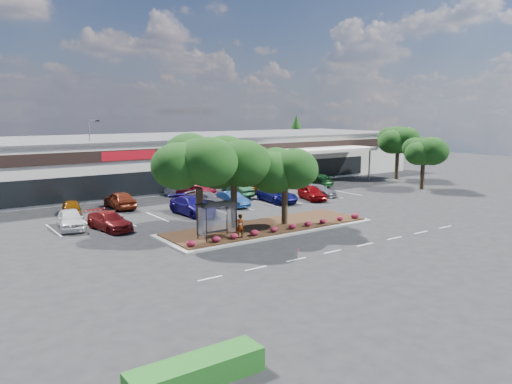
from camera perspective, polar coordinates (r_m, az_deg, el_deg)
ground at (r=39.09m, az=7.22°, el=-4.90°), size 160.00×160.00×0.00m
retail_store at (r=67.30m, az=-12.49°, el=3.58°), size 80.40×25.20×6.25m
landscape_island at (r=40.83m, az=1.35°, el=-4.04°), size 18.00×6.00×0.26m
lane_markings at (r=47.04m, az=-1.47°, el=-2.42°), size 33.12×20.06×0.01m
shrub_row at (r=39.12m, az=3.19°, el=-4.06°), size 17.00×0.80×0.50m
bus_shelter at (r=36.55m, az=-4.61°, el=-2.14°), size 2.75×1.55×2.59m
island_tree_west at (r=37.32m, az=-6.52°, el=1.03°), size 7.20×7.20×7.89m
island_tree_mid at (r=39.71m, az=-2.56°, el=1.15°), size 6.60×6.60×7.32m
island_tree_east at (r=40.86m, az=3.32°, el=0.79°), size 5.80×5.80×6.50m
hedge_south_west at (r=18.67m, az=-6.82°, el=-19.71°), size 5.00×1.30×0.90m
tree_east_near at (r=64.38m, az=18.54°, el=3.16°), size 5.60×5.60×6.51m
tree_east_far at (r=73.15m, az=15.86°, el=4.39°), size 6.40×6.40×7.62m
conifer_north_east at (r=93.59m, az=4.60°, el=6.10°), size 3.96×3.96×9.00m
person_waiting at (r=36.71m, az=-1.86°, el=-3.90°), size 0.65×0.43×1.79m
light_pole at (r=58.77m, az=-18.27°, el=3.20°), size 1.40×0.81×8.68m
survey_stake at (r=31.23m, az=4.85°, el=-7.16°), size 0.07×0.14×1.07m
car_0 at (r=43.27m, az=-20.42°, el=-2.95°), size 2.66×4.96×1.61m
car_1 at (r=42.07m, az=-16.41°, el=-3.19°), size 2.89×5.25×1.44m
car_2 at (r=46.53m, az=-7.29°, el=-1.58°), size 2.73×5.90×1.67m
car_3 at (r=50.24m, az=-2.82°, el=-0.83°), size 1.87×4.59×1.48m
car_4 at (r=50.79m, az=-5.51°, el=-0.81°), size 3.72×5.13×1.38m
car_5 at (r=52.68m, az=2.45°, el=-0.34°), size 3.19×5.72×1.51m
car_6 at (r=54.30m, az=6.42°, el=-0.09°), size 3.04×4.87×1.54m
car_7 at (r=56.88m, az=7.10°, el=0.20°), size 2.93×4.87×1.32m
car_9 at (r=49.68m, az=-20.35°, el=-1.59°), size 2.42×4.23×1.36m
car_10 at (r=50.96m, az=-15.29°, el=-0.87°), size 2.10×5.09×1.72m
car_11 at (r=56.74m, az=-8.44°, el=0.19°), size 3.05×4.48×1.40m
car_12 at (r=55.53m, az=-6.94°, el=0.18°), size 3.53×5.35×1.69m
car_13 at (r=55.92m, az=-2.13°, el=0.20°), size 1.61×4.53×1.49m
car_14 at (r=58.70m, az=-1.24°, el=0.73°), size 3.55×5.31×1.68m
car_16 at (r=63.61m, az=4.27°, el=1.29°), size 3.24×4.91×1.53m
car_17 at (r=64.38m, az=6.77°, el=1.41°), size 3.14×6.04×1.67m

